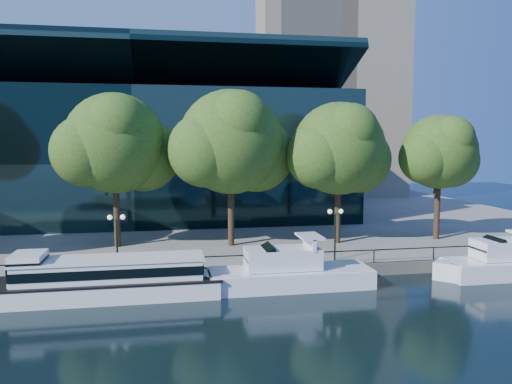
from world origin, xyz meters
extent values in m
plane|color=black|center=(0.00, 0.00, 0.00)|extent=(160.00, 160.00, 0.00)
cube|color=slate|center=(0.00, 36.50, 0.50)|extent=(90.00, 67.00, 1.00)
cube|color=#47443F|center=(0.00, 3.05, 0.50)|extent=(90.00, 0.25, 1.00)
cube|color=black|center=(0.00, 3.25, 1.95)|extent=(88.20, 0.08, 0.08)
cube|color=black|center=(0.00, 3.25, 1.45)|extent=(0.07, 0.07, 0.90)
cube|color=black|center=(-4.00, 32.00, 8.00)|extent=(50.00, 24.00, 16.00)
cube|color=black|center=(-4.00, 28.00, 17.50)|extent=(50.00, 17.14, 7.86)
cube|color=gray|center=(28.00, 55.00, 32.50)|extent=(22.00, 22.00, 65.00)
cube|color=white|center=(-4.93, 1.01, 0.60)|extent=(15.19, 3.69, 1.19)
cube|color=black|center=(-4.93, 1.01, 1.22)|extent=(15.50, 3.76, 0.13)
cube|color=white|center=(-4.39, 1.01, 1.90)|extent=(11.85, 3.03, 1.30)
cube|color=black|center=(-4.39, 1.01, 1.95)|extent=(12.00, 3.10, 0.60)
cube|color=white|center=(-4.39, 1.01, 2.60)|extent=(12.16, 3.17, 0.11)
cube|color=white|center=(-9.49, 1.01, 2.22)|extent=(1.95, 2.58, 1.95)
cube|color=black|center=(-9.49, 1.01, 2.44)|extent=(2.01, 2.66, 0.76)
cube|color=white|center=(7.80, 1.09, 0.66)|extent=(11.57, 3.30, 1.32)
cube|color=white|center=(2.02, 1.09, 0.66)|extent=(2.53, 2.53, 1.32)
cube|color=white|center=(7.80, 1.09, 1.34)|extent=(11.34, 3.24, 0.09)
cube|color=white|center=(7.23, 1.09, 2.15)|extent=(5.21, 2.48, 1.43)
cube|color=black|center=(5.72, 1.09, 2.26)|extent=(2.28, 2.38, 1.80)
cube|color=white|center=(9.19, 1.09, 3.19)|extent=(0.28, 2.58, 0.88)
cube|color=white|center=(9.19, 1.09, 3.64)|extent=(1.54, 2.58, 0.17)
cube|color=white|center=(24.94, 0.85, 0.67)|extent=(10.04, 3.12, 1.34)
cube|color=white|center=(19.92, 0.85, 0.67)|extent=(2.46, 2.46, 1.34)
cube|color=white|center=(24.94, 0.85, 1.36)|extent=(9.84, 3.06, 0.09)
cube|color=white|center=(24.44, 0.85, 2.18)|extent=(4.52, 2.34, 1.45)
cube|color=black|center=(23.14, 0.85, 2.29)|extent=(2.04, 2.25, 1.69)
cylinder|color=black|center=(-5.05, 12.69, 4.65)|extent=(0.56, 0.56, 7.30)
cylinder|color=black|center=(-4.55, 12.89, 7.52)|extent=(1.17, 1.77, 3.65)
cylinder|color=black|center=(-5.45, 12.39, 7.26)|extent=(1.07, 1.22, 3.27)
sphere|color=#2A4A17|center=(-5.05, 12.69, 10.13)|extent=(8.75, 8.75, 8.75)
sphere|color=#2A4A17|center=(-2.65, 14.01, 9.03)|extent=(6.56, 6.56, 6.56)
sphere|color=#2A4A17|center=(-7.24, 11.82, 9.47)|extent=(6.13, 6.13, 6.13)
sphere|color=#2A4A17|center=(-4.61, 10.94, 11.66)|extent=(5.25, 5.25, 5.25)
cylinder|color=black|center=(4.94, 11.43, 4.70)|extent=(0.56, 0.56, 7.39)
cylinder|color=black|center=(5.44, 11.63, 7.60)|extent=(1.18, 1.78, 3.70)
cylinder|color=black|center=(4.54, 11.13, 7.34)|extent=(1.08, 1.23, 3.31)
sphere|color=#2A4A17|center=(4.94, 11.43, 10.24)|extent=(9.19, 9.19, 9.19)
sphere|color=#2A4A17|center=(7.46, 12.81, 9.09)|extent=(6.89, 6.89, 6.89)
sphere|color=#2A4A17|center=(2.64, 10.51, 9.55)|extent=(6.43, 6.43, 6.43)
sphere|color=#2A4A17|center=(5.39, 9.59, 11.85)|extent=(5.52, 5.52, 5.52)
cylinder|color=black|center=(14.69, 10.83, 4.46)|extent=(0.56, 0.56, 6.91)
cylinder|color=black|center=(15.19, 11.03, 7.17)|extent=(1.13, 1.69, 3.47)
cylinder|color=black|center=(14.29, 10.53, 6.93)|extent=(1.03, 1.17, 3.10)
sphere|color=#2A4A17|center=(14.69, 10.83, 9.64)|extent=(8.37, 8.37, 8.37)
sphere|color=#2A4A17|center=(17.00, 12.08, 8.60)|extent=(6.28, 6.28, 6.28)
sphere|color=#2A4A17|center=(12.60, 9.99, 9.01)|extent=(5.86, 5.86, 5.86)
sphere|color=#2A4A17|center=(15.11, 9.15, 11.11)|extent=(5.02, 5.02, 5.02)
cylinder|color=black|center=(24.61, 10.83, 4.32)|extent=(0.56, 0.56, 6.65)
cylinder|color=black|center=(25.11, 11.03, 6.93)|extent=(1.10, 1.64, 3.34)
cylinder|color=black|center=(24.21, 10.53, 6.70)|extent=(1.01, 1.14, 2.98)
sphere|color=#2A4A17|center=(24.61, 10.83, 9.31)|extent=(6.97, 6.97, 6.97)
sphere|color=#2A4A17|center=(26.52, 11.88, 8.44)|extent=(5.23, 5.23, 5.23)
sphere|color=#2A4A17|center=(22.86, 10.14, 8.79)|extent=(4.88, 4.88, 4.88)
sphere|color=#2A4A17|center=(24.95, 9.44, 10.53)|extent=(4.18, 4.18, 4.18)
cylinder|color=black|center=(-4.31, 4.50, 2.80)|extent=(0.14, 0.14, 3.60)
cube|color=black|center=(-4.31, 4.50, 4.65)|extent=(0.90, 0.06, 0.06)
sphere|color=white|center=(-4.76, 4.50, 4.85)|extent=(0.36, 0.36, 0.36)
sphere|color=white|center=(-3.86, 4.50, 4.85)|extent=(0.36, 0.36, 0.36)
cylinder|color=black|center=(12.26, 4.50, 2.80)|extent=(0.14, 0.14, 3.60)
cube|color=black|center=(12.26, 4.50, 4.65)|extent=(0.90, 0.06, 0.06)
sphere|color=white|center=(11.81, 4.50, 4.85)|extent=(0.36, 0.36, 0.36)
sphere|color=white|center=(12.71, 4.50, 4.85)|extent=(0.36, 0.36, 0.36)
camera|label=1|loc=(-0.70, -32.32, 10.35)|focal=35.00mm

